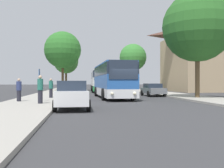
# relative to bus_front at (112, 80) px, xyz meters

# --- Properties ---
(ground_plane) EXTENTS (300.00, 300.00, 0.00)m
(ground_plane) POSITION_rel_bus_front_xyz_m (0.56, -4.62, -1.72)
(ground_plane) COLOR #38383A
(ground_plane) RESTS_ON ground
(sidewalk_left) EXTENTS (4.00, 120.00, 0.15)m
(sidewalk_left) POSITION_rel_bus_front_xyz_m (-6.44, -4.62, -1.64)
(sidewalk_left) COLOR #A39E93
(sidewalk_left) RESTS_ON ground_plane
(sidewalk_right) EXTENTS (4.00, 120.00, 0.15)m
(sidewalk_right) POSITION_rel_bus_front_xyz_m (7.56, -4.62, -1.64)
(sidewalk_right) COLOR #A39E93
(sidewalk_right) RESTS_ON ground_plane
(bus_front) EXTENTS (3.00, 10.90, 3.20)m
(bus_front) POSITION_rel_bus_front_xyz_m (0.00, 0.00, 0.00)
(bus_front) COLOR silver
(bus_front) RESTS_ON ground_plane
(bus_middle) EXTENTS (2.94, 12.21, 3.22)m
(bus_middle) POSITION_rel_bus_front_xyz_m (0.09, 16.26, 0.01)
(bus_middle) COLOR #238942
(bus_middle) RESTS_ON ground_plane
(parked_car_left_curb) EXTENTS (1.94, 3.98, 1.59)m
(parked_car_left_curb) POSITION_rel_bus_front_xyz_m (-3.52, -10.04, -0.90)
(parked_car_left_curb) COLOR silver
(parked_car_left_curb) RESTS_ON ground_plane
(parked_car_right_near) EXTENTS (2.02, 4.09, 1.37)m
(parked_car_right_near) POSITION_rel_bus_front_xyz_m (4.76, 2.73, -0.99)
(parked_car_right_near) COLOR slate
(parked_car_right_near) RESTS_ON ground_plane
(bus_stop_sign) EXTENTS (0.08, 0.45, 2.34)m
(bus_stop_sign) POSITION_rel_bus_front_xyz_m (-5.95, -5.49, -0.11)
(bus_stop_sign) COLOR gray
(bus_stop_sign) RESTS_ON sidewalk_left
(pedestrian_waiting_near) EXTENTS (0.36, 0.36, 1.69)m
(pedestrian_waiting_near) POSITION_rel_bus_front_xyz_m (-5.59, -1.26, -0.72)
(pedestrian_waiting_near) COLOR #23232D
(pedestrian_waiting_near) RESTS_ON sidewalk_left
(pedestrian_waiting_far) EXTENTS (0.36, 0.36, 1.63)m
(pedestrian_waiting_far) POSITION_rel_bus_front_xyz_m (-7.39, -5.38, -0.75)
(pedestrian_waiting_far) COLOR #23232D
(pedestrian_waiting_far) RESTS_ON sidewalk_left
(pedestrian_walking_back) EXTENTS (0.36, 0.36, 1.81)m
(pedestrian_walking_back) POSITION_rel_bus_front_xyz_m (-5.60, -7.53, -0.65)
(pedestrian_walking_back) COLOR #23232D
(pedestrian_walking_back) RESTS_ON sidewalk_left
(tree_left_near) EXTENTS (4.84, 4.84, 7.92)m
(tree_left_near) POSITION_rel_bus_front_xyz_m (-5.73, 27.95, 3.91)
(tree_left_near) COLOR #513D23
(tree_left_near) RESTS_ON sidewalk_left
(tree_left_far) EXTENTS (6.14, 6.14, 9.85)m
(tree_left_far) POSITION_rel_bus_front_xyz_m (-5.89, 19.93, 5.20)
(tree_left_far) COLOR #513D23
(tree_left_far) RESTS_ON sidewalk_left
(tree_right_near) EXTENTS (5.38, 5.38, 9.00)m
(tree_right_near) POSITION_rel_bus_front_xyz_m (7.52, 26.66, 4.72)
(tree_right_near) COLOR #513D23
(tree_right_near) RESTS_ON sidewalk_right
(tree_right_mid) EXTENTS (6.24, 6.24, 9.43)m
(tree_right_mid) POSITION_rel_bus_front_xyz_m (7.37, -2.41, 4.73)
(tree_right_mid) COLOR brown
(tree_right_mid) RESTS_ON sidewalk_right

